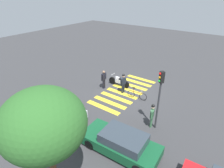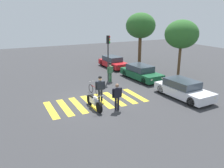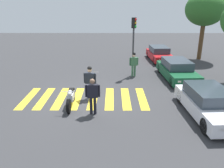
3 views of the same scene
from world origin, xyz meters
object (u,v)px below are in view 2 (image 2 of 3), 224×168
object	(u,v)px
pedestrian_bystander	(110,71)
police_motorcycle	(94,102)
car_red_convertible	(113,62)
car_white_van	(183,89)
officer_by_motorcycle	(100,87)
car_green_compact	(141,72)
officer_on_foot	(117,95)
traffic_light_pole	(108,51)
leaning_bicycle	(94,90)

from	to	relation	value
pedestrian_bystander	police_motorcycle	bearing A→B (deg)	-35.72
car_red_convertible	car_white_van	size ratio (longest dim) A/B	0.94
officer_by_motorcycle	pedestrian_bystander	distance (m)	4.82
officer_by_motorcycle	car_green_compact	distance (m)	6.68
officer_on_foot	traffic_light_pole	xyz separation A→B (m)	(-6.16, 2.36, 1.74)
car_white_van	traffic_light_pole	distance (m)	7.26
car_red_convertible	traffic_light_pole	bearing A→B (deg)	-31.20
police_motorcycle	car_red_convertible	distance (m)	11.84
leaning_bicycle	pedestrian_bystander	xyz separation A→B (m)	(-2.50, 2.56, 0.64)
officer_by_motorcycle	pedestrian_bystander	xyz separation A→B (m)	(-3.98, 2.72, -0.06)
officer_on_foot	officer_by_motorcycle	distance (m)	1.93
pedestrian_bystander	car_green_compact	distance (m)	3.01
police_motorcycle	pedestrian_bystander	world-z (taller)	pedestrian_bystander
police_motorcycle	officer_by_motorcycle	distance (m)	1.49
police_motorcycle	car_red_convertible	world-z (taller)	car_red_convertible
officer_by_motorcycle	car_green_compact	world-z (taller)	officer_by_motorcycle
police_motorcycle	officer_on_foot	distance (m)	1.57
police_motorcycle	traffic_light_pole	bearing A→B (deg)	146.06
car_green_compact	leaning_bicycle	bearing A→B (deg)	-69.75
car_green_compact	pedestrian_bystander	bearing A→B (deg)	-99.03
officer_by_motorcycle	traffic_light_pole	xyz separation A→B (m)	(-4.25, 2.67, 1.68)
traffic_light_pole	car_red_convertible	bearing A→B (deg)	148.80
leaning_bicycle	car_green_compact	xyz separation A→B (m)	(-2.03, 5.51, 0.26)
leaning_bicycle	officer_on_foot	xyz separation A→B (m)	(3.38, 0.15, 0.64)
pedestrian_bystander	car_red_convertible	bearing A→B (deg)	150.63
car_white_van	pedestrian_bystander	bearing A→B (deg)	-153.78
leaning_bicycle	car_green_compact	bearing A→B (deg)	110.25
car_white_van	traffic_light_pole	world-z (taller)	traffic_light_pole
pedestrian_bystander	car_white_van	world-z (taller)	pedestrian_bystander
police_motorcycle	car_white_van	distance (m)	6.63
police_motorcycle	leaning_bicycle	world-z (taller)	police_motorcycle
officer_by_motorcycle	officer_on_foot	bearing A→B (deg)	9.14
police_motorcycle	officer_by_motorcycle	xyz separation A→B (m)	(-1.04, 0.89, 0.60)
police_motorcycle	leaning_bicycle	bearing A→B (deg)	157.35
car_red_convertible	traffic_light_pole	xyz separation A→B (m)	(4.68, -2.83, 2.13)
car_red_convertible	car_white_van	bearing A→B (deg)	0.84
car_green_compact	police_motorcycle	bearing A→B (deg)	-55.28
leaning_bicycle	traffic_light_pole	bearing A→B (deg)	137.88
pedestrian_bystander	car_red_convertible	size ratio (longest dim) A/B	0.42
officer_on_foot	traffic_light_pole	bearing A→B (deg)	159.00
leaning_bicycle	officer_on_foot	world-z (taller)	officer_on_foot
car_white_van	officer_by_motorcycle	bearing A→B (deg)	-109.56
officer_by_motorcycle	car_white_van	distance (m)	6.03
officer_by_motorcycle	car_white_van	xyz separation A→B (m)	(2.01, 5.67, -0.44)
car_red_convertible	car_green_compact	distance (m)	5.43
pedestrian_bystander	car_green_compact	bearing A→B (deg)	80.97
leaning_bicycle	pedestrian_bystander	distance (m)	3.63
officer_on_foot	pedestrian_bystander	distance (m)	6.36
police_motorcycle	leaning_bicycle	xyz separation A→B (m)	(-2.51, 1.05, -0.11)
car_green_compact	car_white_van	world-z (taller)	car_green_compact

